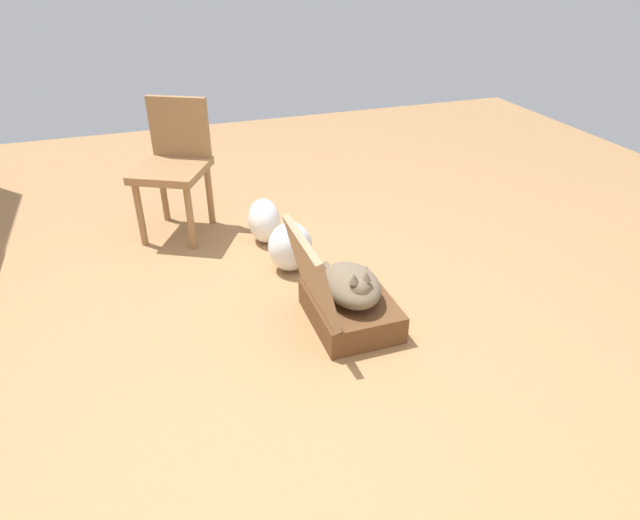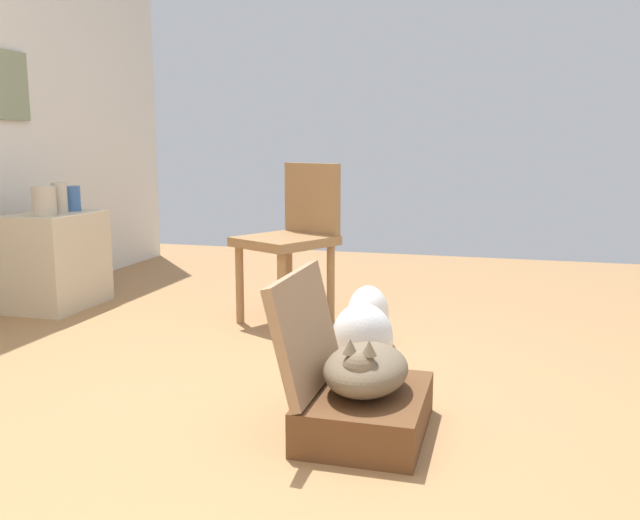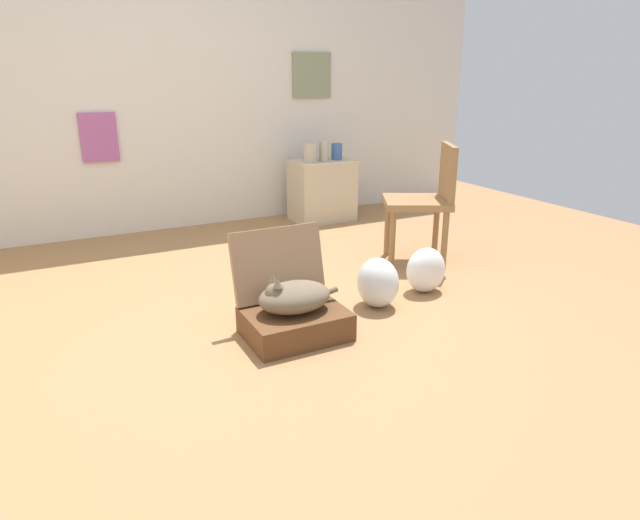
% 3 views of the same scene
% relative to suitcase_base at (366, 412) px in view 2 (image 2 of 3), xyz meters
% --- Properties ---
extents(ground_plane, '(7.68, 7.68, 0.00)m').
position_rel_suitcase_base_xyz_m(ground_plane, '(-0.04, 0.30, -0.07)').
color(ground_plane, '#9E7247').
rests_on(ground_plane, ground).
extents(suitcase_base, '(0.52, 0.40, 0.15)m').
position_rel_suitcase_base_xyz_m(suitcase_base, '(0.00, 0.00, 0.00)').
color(suitcase_base, brown).
rests_on(suitcase_base, ground).
extents(suitcase_lid, '(0.52, 0.13, 0.40)m').
position_rel_suitcase_base_xyz_m(suitcase_lid, '(0.00, 0.21, 0.27)').
color(suitcase_lid, '#9B7756').
rests_on(suitcase_lid, suitcase_base).
extents(cat, '(0.47, 0.28, 0.21)m').
position_rel_suitcase_base_xyz_m(cat, '(-0.01, 0.00, 0.16)').
color(cat, brown).
rests_on(cat, suitcase_base).
extents(plastic_bag_white, '(0.25, 0.27, 0.30)m').
position_rel_suitcase_base_xyz_m(plastic_bag_white, '(0.61, 0.14, 0.08)').
color(plastic_bag_white, silver).
rests_on(plastic_bag_white, ground).
extents(plastic_bag_clear, '(0.26, 0.20, 0.29)m').
position_rel_suitcase_base_xyz_m(plastic_bag_clear, '(1.01, 0.20, 0.07)').
color(plastic_bag_clear, white).
rests_on(plastic_bag_clear, ground).
extents(side_table, '(0.56, 0.39, 0.57)m').
position_rel_suitcase_base_xyz_m(side_table, '(1.28, 2.15, 0.21)').
color(side_table, beige).
rests_on(side_table, ground).
extents(vase_tall, '(0.13, 0.13, 0.17)m').
position_rel_suitcase_base_xyz_m(vase_tall, '(1.14, 2.11, 0.58)').
color(vase_tall, '#B7AD99').
rests_on(vase_tall, side_table).
extents(vase_short, '(0.10, 0.10, 0.15)m').
position_rel_suitcase_base_xyz_m(vase_short, '(1.42, 2.12, 0.57)').
color(vase_short, '#38609E').
rests_on(vase_short, side_table).
extents(vase_round, '(0.09, 0.09, 0.18)m').
position_rel_suitcase_base_xyz_m(vase_round, '(1.28, 2.11, 0.59)').
color(vase_round, '#B7AD99').
rests_on(vase_round, side_table).
extents(chair, '(0.61, 0.59, 0.87)m').
position_rel_suitcase_base_xyz_m(chair, '(1.37, 0.69, 0.41)').
color(chair, olive).
rests_on(chair, ground).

